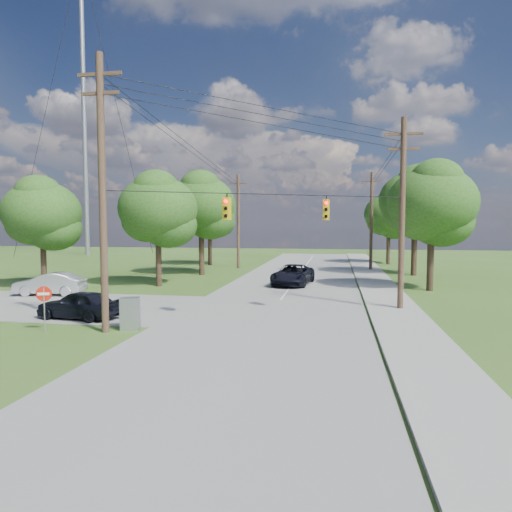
% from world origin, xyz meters
% --- Properties ---
extents(ground, '(140.00, 140.00, 0.00)m').
position_xyz_m(ground, '(0.00, 0.00, 0.00)').
color(ground, '#35581D').
rests_on(ground, ground).
extents(main_road, '(10.00, 100.00, 0.03)m').
position_xyz_m(main_road, '(2.00, 5.00, 0.01)').
color(main_road, gray).
rests_on(main_road, ground).
extents(sidewalk_east, '(2.60, 100.00, 0.12)m').
position_xyz_m(sidewalk_east, '(8.70, 5.00, 0.06)').
color(sidewalk_east, gray).
rests_on(sidewalk_east, ground).
extents(pole_sw, '(2.00, 0.32, 12.00)m').
position_xyz_m(pole_sw, '(-4.60, 0.40, 6.23)').
color(pole_sw, brown).
rests_on(pole_sw, ground).
extents(pole_ne, '(2.00, 0.32, 10.50)m').
position_xyz_m(pole_ne, '(8.90, 8.00, 5.47)').
color(pole_ne, brown).
rests_on(pole_ne, ground).
extents(pole_north_e, '(2.00, 0.32, 10.00)m').
position_xyz_m(pole_north_e, '(8.90, 30.00, 5.13)').
color(pole_north_e, brown).
rests_on(pole_north_e, ground).
extents(pole_north_w, '(2.00, 0.32, 10.00)m').
position_xyz_m(pole_north_w, '(-5.00, 30.00, 5.13)').
color(pole_north_w, brown).
rests_on(pole_north_w, ground).
extents(power_lines, '(13.93, 29.62, 4.93)m').
position_xyz_m(power_lines, '(1.50, 11.54, 9.15)').
color(power_lines, black).
rests_on(power_lines, ground).
extents(traffic_signals, '(4.91, 3.27, 1.05)m').
position_xyz_m(traffic_signals, '(2.55, 4.43, 5.50)').
color(traffic_signals, '#DDB50D').
rests_on(traffic_signals, ground).
extents(radio_mast, '(0.70, 0.70, 45.00)m').
position_xyz_m(radio_mast, '(-32.00, 46.00, 22.50)').
color(radio_mast, gray).
rests_on(radio_mast, ground).
extents(tree_w_near, '(6.00, 6.00, 8.40)m').
position_xyz_m(tree_w_near, '(-8.00, 15.00, 5.92)').
color(tree_w_near, '#412E20').
rests_on(tree_w_near, ground).
extents(tree_w_mid, '(6.40, 6.40, 9.22)m').
position_xyz_m(tree_w_mid, '(-7.00, 23.00, 6.58)').
color(tree_w_mid, '#412E20').
rests_on(tree_w_mid, ground).
extents(tree_w_far, '(6.00, 6.00, 8.73)m').
position_xyz_m(tree_w_far, '(-9.00, 33.00, 6.25)').
color(tree_w_far, '#412E20').
rests_on(tree_w_far, ground).
extents(tree_e_near, '(6.20, 6.20, 8.81)m').
position_xyz_m(tree_e_near, '(12.00, 16.00, 6.25)').
color(tree_e_near, '#412E20').
rests_on(tree_e_near, ground).
extents(tree_e_mid, '(6.60, 6.60, 9.64)m').
position_xyz_m(tree_e_mid, '(12.50, 26.00, 6.91)').
color(tree_e_mid, '#412E20').
rests_on(tree_e_mid, ground).
extents(tree_e_far, '(5.80, 5.80, 8.32)m').
position_xyz_m(tree_e_far, '(11.50, 38.00, 5.92)').
color(tree_e_far, '#412E20').
rests_on(tree_e_far, ground).
extents(tree_cross_n, '(5.60, 5.60, 7.91)m').
position_xyz_m(tree_cross_n, '(-16.00, 12.50, 5.59)').
color(tree_cross_n, '#412E20').
rests_on(tree_cross_n, ground).
extents(car_cross_dark, '(4.34, 2.13, 1.42)m').
position_xyz_m(car_cross_dark, '(-7.25, 2.70, 0.75)').
color(car_cross_dark, black).
rests_on(car_cross_dark, cross_road).
extents(car_cross_silver, '(4.71, 2.27, 1.49)m').
position_xyz_m(car_cross_silver, '(-13.36, 9.30, 0.78)').
color(car_cross_silver, '#ABADB2').
rests_on(car_cross_silver, cross_road).
extents(car_main_north, '(3.29, 5.92, 1.57)m').
position_xyz_m(car_main_north, '(2.08, 17.33, 0.81)').
color(car_main_north, black).
rests_on(car_main_north, main_road).
extents(control_cabinet, '(0.92, 0.75, 1.46)m').
position_xyz_m(control_cabinet, '(-3.72, 1.00, 0.73)').
color(control_cabinet, gray).
rests_on(control_cabinet, ground).
extents(do_not_enter_sign, '(0.66, 0.24, 2.04)m').
position_xyz_m(do_not_enter_sign, '(-7.22, -0.09, 1.51)').
color(do_not_enter_sign, gray).
rests_on(do_not_enter_sign, ground).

